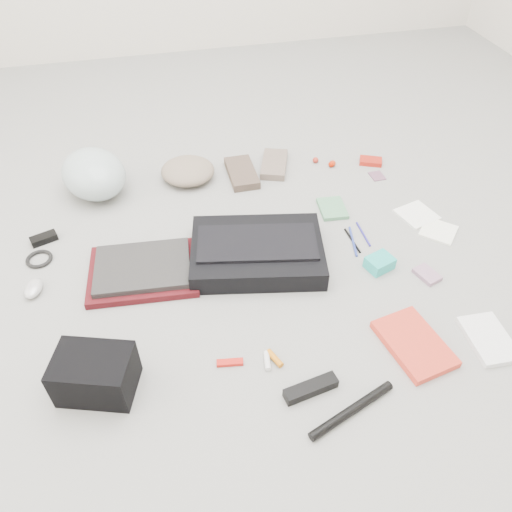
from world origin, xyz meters
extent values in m
plane|color=gray|center=(0.00, 0.00, 0.00)|extent=(4.00, 4.00, 0.00)
cube|color=black|center=(0.01, 0.03, 0.04)|extent=(0.51, 0.41, 0.08)
cube|color=black|center=(0.01, 0.03, 0.08)|extent=(0.44, 0.27, 0.01)
cube|color=#4A0D12|center=(-0.39, 0.05, 0.01)|extent=(0.39, 0.31, 0.03)
cube|color=black|center=(-0.39, 0.05, 0.04)|extent=(0.34, 0.26, 0.02)
ellipsoid|color=silver|center=(-0.54, 0.58, 0.09)|extent=(0.35, 0.38, 0.18)
ellipsoid|color=gray|center=(-0.16, 0.59, 0.04)|extent=(0.29, 0.28, 0.08)
cube|color=brown|center=(0.07, 0.56, 0.02)|extent=(0.11, 0.23, 0.03)
cube|color=#756357|center=(0.22, 0.59, 0.02)|extent=(0.17, 0.23, 0.03)
cube|color=black|center=(-0.74, 0.31, 0.01)|extent=(0.10, 0.07, 0.03)
torus|color=black|center=(-0.75, 0.21, 0.01)|extent=(0.10, 0.10, 0.01)
ellipsoid|color=#B9B9B9|center=(-0.75, 0.06, 0.02)|extent=(0.07, 0.10, 0.04)
cube|color=black|center=(-0.54, -0.37, 0.07)|extent=(0.24, 0.20, 0.14)
cube|color=#B3160E|center=(-0.17, -0.38, 0.01)|extent=(0.08, 0.03, 0.01)
cylinder|color=silver|center=(-0.06, -0.40, 0.01)|extent=(0.03, 0.06, 0.02)
cylinder|color=#C96D0E|center=(-0.04, -0.40, 0.01)|extent=(0.04, 0.07, 0.02)
cube|color=black|center=(0.03, -0.52, 0.02)|extent=(0.16, 0.07, 0.03)
cylinder|color=black|center=(0.12, -0.61, 0.01)|extent=(0.27, 0.12, 0.03)
cube|color=red|center=(0.38, -0.45, 0.01)|extent=(0.20, 0.26, 0.02)
cube|color=silver|center=(0.61, -0.48, 0.01)|extent=(0.13, 0.19, 0.02)
cube|color=#4D875E|center=(0.37, 0.24, 0.01)|extent=(0.11, 0.14, 0.02)
cylinder|color=navy|center=(0.38, 0.04, 0.00)|extent=(0.04, 0.16, 0.01)
cylinder|color=black|center=(0.38, 0.04, 0.00)|extent=(0.01, 0.14, 0.01)
cylinder|color=navy|center=(0.43, 0.07, 0.00)|extent=(0.01, 0.14, 0.01)
cube|color=#23BDB2|center=(0.42, -0.11, 0.02)|extent=(0.11, 0.10, 0.04)
cube|color=#A57995|center=(0.56, -0.19, 0.01)|extent=(0.08, 0.10, 0.02)
cube|color=white|center=(0.68, 0.13, 0.00)|extent=(0.16, 0.16, 0.01)
cube|color=white|center=(0.72, 0.02, 0.00)|extent=(0.17, 0.17, 0.01)
sphere|color=#A5281B|center=(0.42, 0.58, 0.01)|extent=(0.03, 0.03, 0.03)
sphere|color=#B51900|center=(0.47, 0.53, 0.01)|extent=(0.03, 0.03, 0.03)
sphere|color=#A5270C|center=(0.48, 0.54, 0.01)|extent=(0.04, 0.04, 0.03)
cube|color=#B12014|center=(0.65, 0.52, 0.01)|extent=(0.11, 0.10, 0.02)
cube|color=#7C4F69|center=(0.64, 0.42, 0.00)|extent=(0.06, 0.07, 0.00)
camera|label=1|loc=(-0.29, -1.22, 1.24)|focal=35.00mm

